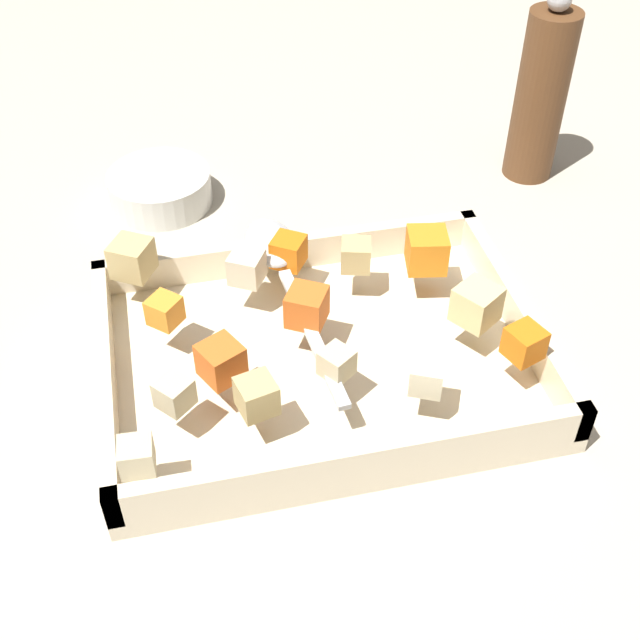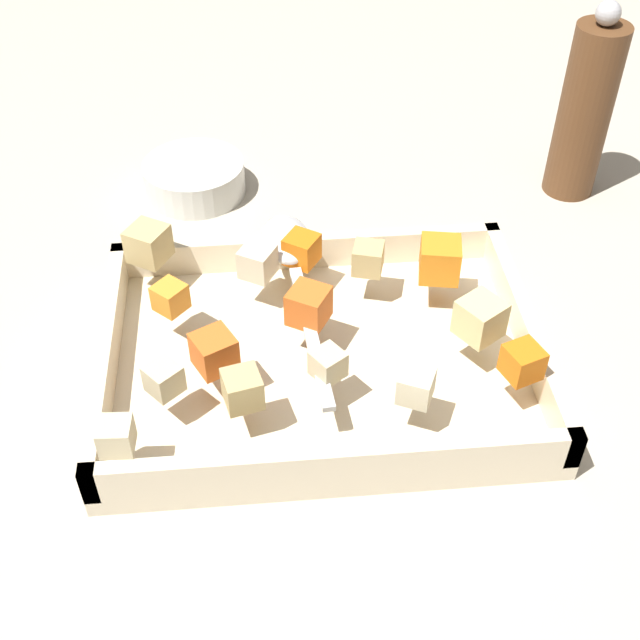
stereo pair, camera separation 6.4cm
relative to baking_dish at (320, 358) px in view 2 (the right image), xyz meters
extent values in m
plane|color=#BCB29E|center=(-0.01, 0.02, -0.01)|extent=(4.00, 4.00, 0.00)
cube|color=beige|center=(0.00, 0.00, -0.01)|extent=(0.36, 0.26, 0.01)
cube|color=beige|center=(0.00, -0.12, 0.02)|extent=(0.36, 0.01, 0.03)
cube|color=beige|center=(0.00, 0.12, 0.02)|extent=(0.36, 0.01, 0.03)
cube|color=beige|center=(-0.17, 0.00, 0.02)|extent=(0.01, 0.26, 0.03)
cube|color=beige|center=(0.17, 0.00, 0.02)|extent=(0.01, 0.26, 0.03)
cube|color=orange|center=(0.15, -0.06, 0.05)|extent=(0.03, 0.03, 0.03)
cube|color=orange|center=(-0.08, -0.03, 0.05)|extent=(0.04, 0.04, 0.03)
cube|color=orange|center=(-0.12, 0.04, 0.05)|extent=(0.03, 0.03, 0.02)
cube|color=orange|center=(-0.01, 0.01, 0.05)|extent=(0.04, 0.04, 0.03)
cube|color=orange|center=(-0.01, 0.09, 0.05)|extent=(0.04, 0.04, 0.03)
cube|color=orange|center=(0.11, 0.06, 0.05)|extent=(0.04, 0.04, 0.03)
cube|color=beige|center=(0.00, -0.05, 0.04)|extent=(0.03, 0.03, 0.02)
cube|color=beige|center=(0.06, -0.08, 0.05)|extent=(0.03, 0.03, 0.02)
cube|color=#E0CC89|center=(0.13, -0.02, 0.05)|extent=(0.04, 0.04, 0.03)
cube|color=beige|center=(-0.12, -0.06, 0.05)|extent=(0.03, 0.03, 0.02)
cube|color=tan|center=(0.05, 0.07, 0.05)|extent=(0.03, 0.03, 0.03)
cube|color=beige|center=(-0.15, -0.11, 0.05)|extent=(0.02, 0.02, 0.02)
cube|color=tan|center=(-0.06, -0.07, 0.05)|extent=(0.03, 0.03, 0.03)
cube|color=tan|center=(-0.14, 0.11, 0.05)|extent=(0.04, 0.04, 0.03)
cube|color=beige|center=(-0.05, 0.07, 0.05)|extent=(0.04, 0.04, 0.03)
ellipsoid|color=silver|center=(-0.02, 0.11, 0.04)|extent=(0.05, 0.07, 0.02)
cube|color=silver|center=(-0.01, -0.01, 0.04)|extent=(0.02, 0.16, 0.01)
cylinder|color=brown|center=(0.29, 0.25, 0.08)|extent=(0.05, 0.05, 0.18)
sphere|color=#B7B7BC|center=(0.29, 0.25, 0.18)|extent=(0.02, 0.02, 0.02)
cylinder|color=silver|center=(-0.11, 0.28, 0.00)|extent=(0.11, 0.11, 0.04)
camera|label=1|loc=(-0.11, -0.48, 0.49)|focal=46.53mm
camera|label=2|loc=(-0.04, -0.49, 0.49)|focal=46.53mm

